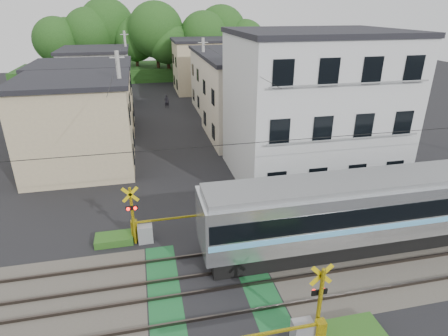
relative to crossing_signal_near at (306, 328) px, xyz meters
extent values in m
plane|color=black|center=(-2.59, 3.65, -0.71)|extent=(120.00, 120.00, 0.00)
cube|color=#47423A|center=(-2.59, 3.65, -0.71)|extent=(120.00, 6.00, 0.00)
cube|color=black|center=(-2.59, 3.65, -0.71)|extent=(5.20, 120.00, 0.00)
cube|color=#145126|center=(-4.49, 3.65, -0.70)|extent=(1.30, 6.00, 0.00)
cube|color=#145126|center=(-0.69, 3.65, -0.70)|extent=(1.30, 6.00, 0.00)
cube|color=#3F3833|center=(-2.59, 1.75, -0.64)|extent=(120.00, 0.08, 0.14)
cube|color=#3F3833|center=(-2.59, 3.15, -0.64)|extent=(120.00, 0.08, 0.14)
cube|color=#3F3833|center=(-2.59, 4.15, -0.64)|extent=(120.00, 0.08, 0.14)
cube|color=#3F3833|center=(-2.59, 5.55, -0.64)|extent=(120.00, 0.08, 0.14)
cube|color=black|center=(5.76, 4.85, -0.29)|extent=(16.33, 2.25, 0.85)
cube|color=black|center=(-0.19, 4.85, -0.43)|extent=(2.27, 2.08, 0.57)
cube|color=silver|center=(5.76, 4.85, 1.37)|extent=(17.01, 2.65, 2.46)
cube|color=black|center=(5.76, 4.85, 1.66)|extent=(16.74, 2.69, 0.84)
cube|color=#5FB6F0|center=(5.76, 4.85, 1.02)|extent=(16.84, 2.68, 0.26)
cube|color=slate|center=(5.76, 4.85, 2.71)|extent=(16.67, 2.17, 0.23)
cube|color=black|center=(-2.70, 4.85, 1.74)|extent=(0.10, 2.28, 1.47)
cylinder|color=yellow|center=(0.41, 0.05, 0.79)|extent=(0.14, 0.14, 3.00)
cube|color=yellow|center=(0.41, 0.15, 1.99)|extent=(0.77, 0.05, 0.77)
cube|color=yellow|center=(0.41, 0.15, 1.99)|extent=(0.77, 0.05, 0.77)
cube|color=black|center=(0.41, 0.15, 1.29)|extent=(0.55, 0.05, 0.20)
sphere|color=#FF0C07|center=(0.25, 0.21, 1.29)|extent=(0.16, 0.16, 0.16)
sphere|color=#FF0C07|center=(0.57, 0.21, 1.29)|extent=(0.16, 0.16, 0.16)
cube|color=gray|center=(-0.09, 0.05, -0.26)|extent=(0.70, 0.50, 0.90)
cube|color=yellow|center=(0.41, -0.20, -0.16)|extent=(0.30, 0.30, 1.10)
cube|color=yellow|center=(-1.84, -0.20, 0.29)|extent=(4.20, 0.08, 0.08)
cylinder|color=yellow|center=(-5.59, 7.25, 0.79)|extent=(0.14, 0.14, 3.00)
cube|color=yellow|center=(-5.59, 7.15, 1.99)|extent=(0.77, 0.05, 0.77)
cube|color=yellow|center=(-5.59, 7.15, 1.99)|extent=(0.77, 0.05, 0.77)
cube|color=black|center=(-5.59, 7.15, 1.29)|extent=(0.55, 0.05, 0.20)
sphere|color=#FF0C07|center=(-5.75, 7.09, 1.29)|extent=(0.16, 0.16, 0.16)
sphere|color=#FF0C07|center=(-5.43, 7.09, 1.29)|extent=(0.16, 0.16, 0.16)
cube|color=gray|center=(-5.09, 7.25, -0.26)|extent=(0.70, 0.50, 0.90)
cube|color=yellow|center=(-5.59, 7.50, -0.16)|extent=(0.30, 0.30, 1.10)
cube|color=yellow|center=(-3.34, 7.50, 0.29)|extent=(4.20, 0.08, 0.08)
cube|color=silver|center=(5.91, 13.15, 3.79)|extent=(10.00, 8.00, 9.00)
cube|color=black|center=(5.91, 13.15, 8.44)|extent=(10.20, 8.16, 0.30)
cube|color=black|center=(2.21, 9.12, 0.79)|extent=(1.10, 0.06, 1.40)
cube|color=black|center=(4.66, 9.12, 0.79)|extent=(1.10, 0.06, 1.40)
cube|color=black|center=(7.11, 9.12, 0.79)|extent=(1.10, 0.06, 1.40)
cube|color=black|center=(9.56, 9.12, 0.79)|extent=(1.10, 0.06, 1.40)
cube|color=gray|center=(5.91, 8.90, 0.19)|extent=(9.00, 0.06, 0.08)
cube|color=black|center=(2.21, 9.12, 3.79)|extent=(1.10, 0.06, 1.40)
cube|color=black|center=(4.66, 9.12, 3.79)|extent=(1.10, 0.06, 1.40)
cube|color=black|center=(7.11, 9.12, 3.79)|extent=(1.10, 0.06, 1.40)
cube|color=black|center=(9.56, 9.12, 3.79)|extent=(1.10, 0.06, 1.40)
cube|color=gray|center=(5.91, 8.90, 3.19)|extent=(9.00, 0.06, 0.08)
cube|color=black|center=(2.21, 9.12, 6.79)|extent=(1.10, 0.06, 1.40)
cube|color=black|center=(4.66, 9.12, 6.79)|extent=(1.10, 0.06, 1.40)
cube|color=black|center=(7.11, 9.12, 6.79)|extent=(1.10, 0.06, 1.40)
cube|color=black|center=(9.56, 9.12, 6.79)|extent=(1.10, 0.06, 1.40)
cube|color=gray|center=(5.91, 8.90, 6.19)|extent=(9.00, 0.06, 0.08)
cube|color=#C2B089|center=(-9.09, 17.65, 2.29)|extent=(7.00, 7.00, 6.00)
cube|color=black|center=(-9.09, 17.65, 5.44)|extent=(7.35, 7.35, 0.30)
cube|color=black|center=(-5.56, 15.90, 0.59)|extent=(0.06, 1.00, 1.20)
cube|color=black|center=(-5.56, 19.40, 0.59)|extent=(0.06, 1.00, 1.20)
cube|color=black|center=(-5.56, 15.90, 3.39)|extent=(0.06, 1.00, 1.20)
cube|color=black|center=(-5.56, 19.40, 3.39)|extent=(0.06, 1.00, 1.20)
cube|color=beige|center=(4.21, 21.65, 2.54)|extent=(7.00, 8.00, 6.50)
cube|color=black|center=(4.21, 21.65, 5.94)|extent=(7.35, 8.40, 0.30)
cube|color=black|center=(0.68, 19.65, 0.59)|extent=(0.06, 1.00, 1.20)
cube|color=black|center=(0.68, 23.65, 0.59)|extent=(0.06, 1.00, 1.20)
cube|color=black|center=(0.68, 19.65, 3.39)|extent=(0.06, 1.00, 1.20)
cube|color=black|center=(0.68, 23.65, 3.39)|extent=(0.06, 1.00, 1.20)
cube|color=#C2B089|center=(-9.59, 26.65, 2.19)|extent=(8.00, 7.00, 5.80)
cube|color=black|center=(-9.59, 26.65, 5.24)|extent=(8.40, 7.35, 0.30)
cube|color=black|center=(-5.56, 24.90, 0.59)|extent=(0.06, 1.00, 1.20)
cube|color=black|center=(-5.56, 28.40, 0.59)|extent=(0.06, 1.00, 1.20)
cube|color=black|center=(-5.56, 24.90, 3.39)|extent=(0.06, 1.00, 1.20)
cube|color=black|center=(-5.56, 28.40, 3.39)|extent=(0.06, 1.00, 1.20)
cube|color=beige|center=(4.61, 31.65, 2.39)|extent=(7.00, 7.00, 6.20)
cube|color=black|center=(4.61, 31.65, 5.64)|extent=(7.35, 7.35, 0.30)
cube|color=black|center=(1.08, 29.90, 0.59)|extent=(0.06, 1.00, 1.20)
cube|color=black|center=(1.08, 33.40, 0.59)|extent=(0.06, 1.00, 1.20)
cube|color=black|center=(1.08, 29.90, 3.39)|extent=(0.06, 1.00, 1.20)
cube|color=black|center=(1.08, 33.40, 3.39)|extent=(0.06, 1.00, 1.20)
cube|color=#B6B9BB|center=(-9.39, 36.65, 2.29)|extent=(7.00, 8.00, 6.00)
cube|color=black|center=(-9.39, 36.65, 5.44)|extent=(7.35, 8.40, 0.30)
cube|color=black|center=(-5.86, 34.65, 0.59)|extent=(0.06, 1.00, 1.20)
cube|color=black|center=(-5.86, 38.65, 0.59)|extent=(0.06, 1.00, 1.20)
cube|color=black|center=(-5.86, 34.65, 3.39)|extent=(0.06, 1.00, 1.20)
cube|color=black|center=(-5.86, 38.65, 3.39)|extent=(0.06, 1.00, 1.20)
cube|color=#C2B089|center=(3.91, 41.65, 2.49)|extent=(8.00, 7.00, 6.40)
cube|color=black|center=(3.91, 41.65, 5.84)|extent=(8.40, 7.35, 0.30)
cube|color=black|center=(-0.12, 39.90, 0.59)|extent=(0.06, 1.00, 1.20)
cube|color=black|center=(-0.12, 43.40, 0.59)|extent=(0.06, 1.00, 1.20)
cube|color=black|center=(-0.12, 39.90, 3.39)|extent=(0.06, 1.00, 1.20)
cube|color=black|center=(-0.12, 43.40, 3.39)|extent=(0.06, 1.00, 1.20)
cube|color=#244F1A|center=(-2.59, 53.65, 0.29)|extent=(40.00, 10.00, 2.00)
cylinder|color=#332114|center=(-15.87, 51.69, 1.62)|extent=(0.50, 0.50, 4.65)
sphere|color=#244F1A|center=(-15.87, 51.69, 5.34)|extent=(6.51, 6.51, 6.51)
cylinder|color=#332114|center=(-14.57, 52.89, 1.57)|extent=(0.50, 0.50, 4.57)
sphere|color=#244F1A|center=(-14.57, 52.89, 5.23)|extent=(6.39, 6.39, 6.39)
cylinder|color=#332114|center=(-11.39, 52.90, 1.92)|extent=(0.50, 0.50, 5.26)
sphere|color=#244F1A|center=(-11.39, 52.90, 6.12)|extent=(7.36, 7.36, 7.36)
cylinder|color=#332114|center=(-8.88, 54.58, 2.25)|extent=(0.50, 0.50, 5.92)
sphere|color=#244F1A|center=(-8.88, 54.58, 6.98)|extent=(8.28, 8.28, 8.28)
cylinder|color=#332114|center=(-4.87, 52.25, 1.55)|extent=(0.50, 0.50, 4.53)
sphere|color=#244F1A|center=(-4.87, 52.25, 5.17)|extent=(6.34, 6.34, 6.34)
cylinder|color=#332114|center=(-1.80, 50.05, 2.12)|extent=(0.50, 0.50, 5.66)
sphere|color=#244F1A|center=(-1.80, 50.05, 6.65)|extent=(7.93, 7.93, 7.93)
cylinder|color=#332114|center=(-0.33, 48.97, 1.48)|extent=(0.50, 0.50, 4.39)
sphere|color=#244F1A|center=(-0.33, 48.97, 5.00)|extent=(6.15, 6.15, 6.15)
cylinder|color=#332114|center=(3.32, 54.33, 1.33)|extent=(0.50, 0.50, 4.08)
sphere|color=#244F1A|center=(3.32, 54.33, 4.60)|extent=(5.72, 5.72, 5.72)
cylinder|color=#332114|center=(5.03, 48.91, 1.80)|extent=(0.50, 0.50, 5.02)
sphere|color=#244F1A|center=(5.03, 48.91, 5.81)|extent=(7.02, 7.02, 7.02)
cylinder|color=#332114|center=(8.11, 51.15, 2.00)|extent=(0.50, 0.50, 5.42)
sphere|color=#244F1A|center=(8.11, 51.15, 6.33)|extent=(7.58, 7.58, 7.58)
cylinder|color=#332114|center=(11.35, 49.21, 1.49)|extent=(0.50, 0.50, 4.41)
sphere|color=#244F1A|center=(11.35, 49.21, 5.02)|extent=(6.17, 6.17, 6.17)
cube|color=black|center=(3.41, 4.85, 4.89)|extent=(60.00, 0.02, 0.02)
cylinder|color=#A5A5A0|center=(-5.99, 16.65, 3.29)|extent=(0.26, 0.26, 8.00)
cube|color=#A5A5A0|center=(-5.99, 16.65, 6.89)|extent=(0.90, 0.08, 0.08)
cylinder|color=#A5A5A0|center=(1.01, 25.65, 3.29)|extent=(0.26, 0.26, 8.00)
cube|color=#A5A5A0|center=(1.01, 25.65, 6.89)|extent=(0.90, 0.08, 0.08)
cylinder|color=#A5A5A0|center=(-5.99, 37.65, 3.29)|extent=(0.26, 0.26, 8.00)
cube|color=#A5A5A0|center=(-5.99, 37.65, 6.89)|extent=(0.90, 0.08, 0.08)
cube|color=black|center=(-5.99, 27.15, 6.69)|extent=(0.02, 42.00, 0.02)
cube|color=black|center=(1.01, 27.15, 6.69)|extent=(0.02, 42.00, 0.02)
imported|color=#2E2C37|center=(-1.98, 33.28, 0.04)|extent=(0.63, 0.51, 1.49)
cube|color=#2D5E1E|center=(1.61, -0.15, -0.51)|extent=(2.20, 1.20, 0.40)
cube|color=#2D5E1E|center=(-6.59, 7.55, -0.53)|extent=(1.80, 1.00, 0.36)
cube|color=#2D5E1E|center=(2.01, 6.85, -0.56)|extent=(1.50, 0.90, 0.30)
camera|label=1|loc=(-4.70, -8.50, 9.86)|focal=30.00mm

